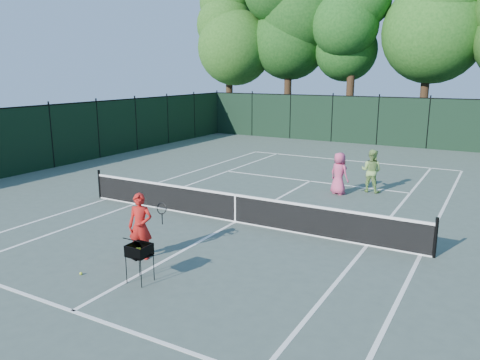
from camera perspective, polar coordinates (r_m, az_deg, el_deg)
The scene contains 20 objects.
ground at distance 14.66m, azimuth -0.57°, elevation -5.14°, with size 90.00×90.00×0.00m, color #45544B.
sideline_doubles_left at distance 17.93m, azimuth -15.94°, elevation -2.23°, with size 0.10×23.77×0.01m, color white.
sideline_doubles_right at distance 12.98m, azimuth 21.14°, elevation -8.53°, with size 0.10×23.77×0.01m, color white.
sideline_singles_left at distance 17.01m, azimuth -12.68°, elevation -2.87°, with size 0.10×23.77×0.01m, color white.
sideline_singles_right at distance 13.20m, azimuth 15.23°, elevation -7.71°, with size 0.10×23.77×0.01m, color white.
baseline_far at distance 25.35m, azimuth 13.02°, elevation 2.35°, with size 10.97×0.10×0.01m, color white.
service_line_near at distance 10.08m, azimuth -19.76°, elevation -14.80°, with size 8.23×0.10×0.01m, color white.
service_line_far at distance 20.25m, azimuth 8.53°, elevation -0.13°, with size 8.23×0.10×0.01m, color white.
center_service_line at distance 14.66m, azimuth -0.57°, elevation -5.13°, with size 0.10×12.80×0.01m, color white.
tennis_net at distance 14.52m, azimuth -0.58°, elevation -3.35°, with size 11.69×0.09×1.06m.
fence_far at distance 31.00m, azimuth 16.45°, elevation 6.87°, with size 24.00×0.05×3.00m, color black.
tree_0 at distance 39.21m, azimuth -1.35°, elevation 18.34°, with size 6.40×6.40×13.14m.
tree_1 at distance 37.42m, azimuth 6.05°, elevation 19.34°, with size 6.80×6.80×13.98m.
tree_2 at distance 35.42m, azimuth 13.68°, elevation 17.85°, with size 6.00×6.00×12.40m.
tree_3 at distance 34.98m, azimuth 22.40°, elevation 19.44°, with size 7.00×7.00×14.45m.
coach at distance 11.92m, azimuth -12.03°, elevation -5.54°, with size 0.81×0.83×1.68m.
player_pink at distance 18.15m, azimuth 11.98°, elevation 0.79°, with size 0.93×0.78×1.61m.
player_green at distance 18.79m, azimuth 15.71°, elevation 1.09°, with size 0.88×0.72×1.67m.
ball_hopper at distance 10.64m, azimuth -12.19°, elevation -8.40°, with size 0.58×0.58×0.89m.
loose_ball_midcourt at distance 11.62m, azimuth -18.81°, elevation -10.73°, with size 0.07×0.07×0.07m, color #BEDA2C.
Camera 1 is at (6.98, -12.04, 4.59)m, focal length 35.00 mm.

